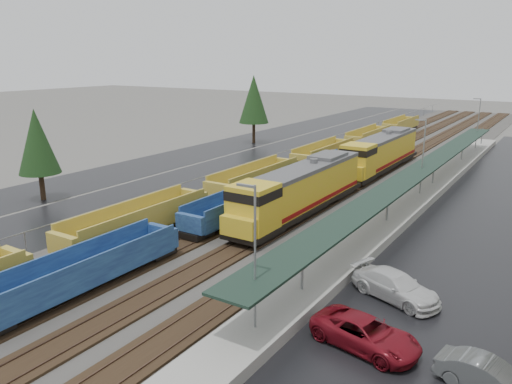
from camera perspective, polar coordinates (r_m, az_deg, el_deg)
ballast_strip at (r=63.97m, az=12.27°, el=2.48°), size 20.00×160.00×0.08m
trackbed at (r=63.95m, az=12.28°, el=2.58°), size 14.60×160.00×0.22m
west_parking_lot at (r=70.46m, az=0.78°, el=3.95°), size 10.00×160.00×0.02m
west_road at (r=76.13m, az=-5.64°, el=4.72°), size 9.00×160.00×0.02m
station_platform at (r=51.79m, az=18.20°, el=-0.11°), size 3.00×80.00×8.00m
chainlink_fence at (r=66.11m, az=4.13°, el=4.58°), size 0.08×160.04×2.02m
tree_west_near at (r=52.73m, az=-23.75°, el=5.29°), size 3.96×3.96×9.00m
tree_west_far at (r=82.12m, az=-0.26°, el=10.56°), size 4.84×4.84×11.00m
locomotive_lead at (r=43.61m, az=4.92°, el=0.20°), size 3.13×20.60×4.66m
locomotive_trail at (r=62.54m, az=14.00°, el=4.37°), size 3.13×20.60×4.66m
well_string_yellow at (r=52.34m, az=-0.09°, el=1.36°), size 2.80×115.24×2.48m
well_string_blue at (r=31.96m, az=-19.03°, el=-8.81°), size 2.59×80.75×2.30m
parked_car_east_b at (r=25.63m, az=12.40°, el=-15.53°), size 3.49×5.80×1.51m
parked_car_east_c at (r=30.61m, az=15.66°, el=-10.35°), size 3.94×5.91×1.59m
parked_car_east_e at (r=24.41m, az=24.98°, el=-18.56°), size 2.10×4.43×1.40m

